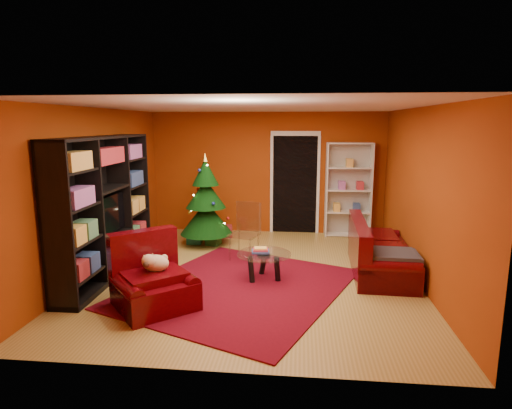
# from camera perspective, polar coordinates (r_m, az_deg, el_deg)

# --- Properties ---
(floor) EXTENTS (5.00, 5.50, 0.05)m
(floor) POSITION_cam_1_polar(r_m,az_deg,el_deg) (6.90, -0.35, -9.43)
(floor) COLOR olive
(floor) RESTS_ON ground
(ceiling) EXTENTS (5.00, 5.50, 0.05)m
(ceiling) POSITION_cam_1_polar(r_m,az_deg,el_deg) (6.48, -0.37, 13.14)
(ceiling) COLOR silver
(ceiling) RESTS_ON wall_back
(wall_back) EXTENTS (5.00, 0.05, 2.60)m
(wall_back) POSITION_cam_1_polar(r_m,az_deg,el_deg) (9.30, 1.51, 4.23)
(wall_back) COLOR #96370B
(wall_back) RESTS_ON ground
(wall_left) EXTENTS (0.05, 5.50, 2.60)m
(wall_left) POSITION_cam_1_polar(r_m,az_deg,el_deg) (7.28, -20.54, 1.73)
(wall_left) COLOR #96370B
(wall_left) RESTS_ON ground
(wall_right) EXTENTS (0.05, 5.50, 2.60)m
(wall_right) POSITION_cam_1_polar(r_m,az_deg,el_deg) (6.77, 21.41, 1.04)
(wall_right) COLOR #96370B
(wall_right) RESTS_ON ground
(doorway) EXTENTS (1.06, 0.60, 2.16)m
(doorway) POSITION_cam_1_polar(r_m,az_deg,el_deg) (9.26, 5.19, 2.60)
(doorway) COLOR black
(doorway) RESTS_ON floor
(rug) EXTENTS (3.73, 3.97, 0.02)m
(rug) POSITION_cam_1_polar(r_m,az_deg,el_deg) (6.33, -2.30, -11.01)
(rug) COLOR #5E0714
(rug) RESTS_ON floor
(media_unit) EXTENTS (0.49, 2.84, 2.17)m
(media_unit) POSITION_cam_1_polar(r_m,az_deg,el_deg) (6.99, -19.47, -0.34)
(media_unit) COLOR black
(media_unit) RESTS_ON floor
(christmas_tree) EXTENTS (1.09, 1.09, 1.82)m
(christmas_tree) POSITION_cam_1_polar(r_m,az_deg,el_deg) (8.36, -6.69, 0.52)
(christmas_tree) COLOR black
(christmas_tree) RESTS_ON floor
(gift_box_teal) EXTENTS (0.31, 0.31, 0.29)m
(gift_box_teal) POSITION_cam_1_polar(r_m,az_deg,el_deg) (8.64, -8.20, -4.20)
(gift_box_teal) COLOR #19817A
(gift_box_teal) RESTS_ON floor
(gift_box_green) EXTENTS (0.30, 0.30, 0.26)m
(gift_box_green) POSITION_cam_1_polar(r_m,az_deg,el_deg) (8.50, -5.71, -4.49)
(gift_box_green) COLOR #1D5F22
(gift_box_green) RESTS_ON floor
(gift_box_red) EXTENTS (0.29, 0.29, 0.25)m
(gift_box_red) POSITION_cam_1_polar(r_m,az_deg,el_deg) (9.03, -4.00, -3.59)
(gift_box_red) COLOR maroon
(gift_box_red) RESTS_ON floor
(white_bookshelf) EXTENTS (0.95, 0.37, 2.02)m
(white_bookshelf) POSITION_cam_1_polar(r_m,az_deg,el_deg) (9.17, 12.21, 1.90)
(white_bookshelf) COLOR white
(white_bookshelf) RESTS_ON floor
(armchair) EXTENTS (1.41, 1.41, 0.78)m
(armchair) POSITION_cam_1_polar(r_m,az_deg,el_deg) (5.71, -13.40, -9.67)
(armchair) COLOR #3D0308
(armchair) RESTS_ON rug
(dog) EXTENTS (0.50, 0.49, 0.25)m
(dog) POSITION_cam_1_polar(r_m,az_deg,el_deg) (5.71, -13.19, -7.64)
(dog) COLOR beige
(dog) RESTS_ON armchair
(sofa) EXTENTS (0.96, 2.00, 0.85)m
(sofa) POSITION_cam_1_polar(r_m,az_deg,el_deg) (7.13, 16.37, -5.43)
(sofa) COLOR #3D0308
(sofa) RESTS_ON rug
(coffee_table) EXTENTS (0.91, 0.91, 0.51)m
(coffee_table) POSITION_cam_1_polar(r_m,az_deg,el_deg) (6.58, 1.07, -8.23)
(coffee_table) COLOR gray
(coffee_table) RESTS_ON rug
(acrylic_chair) EXTENTS (0.58, 0.61, 0.90)m
(acrylic_chair) POSITION_cam_1_polar(r_m,az_deg,el_deg) (7.45, -1.60, -4.05)
(acrylic_chair) COLOR #66605B
(acrylic_chair) RESTS_ON rug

